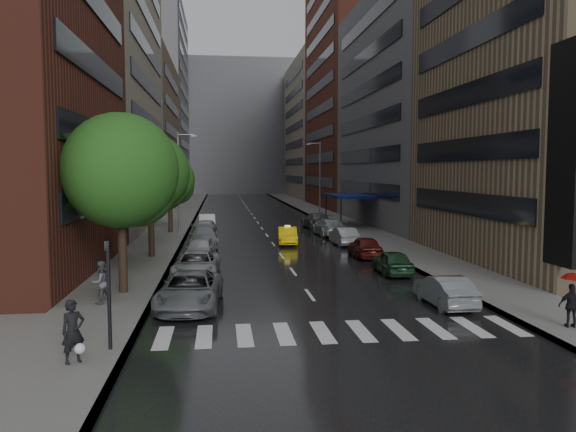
# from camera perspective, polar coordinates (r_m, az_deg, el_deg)

# --- Properties ---
(ground) EXTENTS (220.00, 220.00, 0.00)m
(ground) POSITION_cam_1_polar(r_m,az_deg,el_deg) (22.54, 3.87, -10.24)
(ground) COLOR gray
(ground) RESTS_ON ground
(road) EXTENTS (14.00, 140.00, 0.01)m
(road) POSITION_cam_1_polar(r_m,az_deg,el_deg) (71.74, -3.62, 0.07)
(road) COLOR black
(road) RESTS_ON ground
(sidewalk_left) EXTENTS (4.00, 140.00, 0.15)m
(sidewalk_left) POSITION_cam_1_polar(r_m,az_deg,el_deg) (71.78, -10.81, 0.06)
(sidewalk_left) COLOR gray
(sidewalk_left) RESTS_ON ground
(sidewalk_right) EXTENTS (4.00, 140.00, 0.15)m
(sidewalk_right) POSITION_cam_1_polar(r_m,az_deg,el_deg) (72.80, 3.47, 0.19)
(sidewalk_right) COLOR gray
(sidewalk_right) RESTS_ON ground
(crosswalk) EXTENTS (13.15, 2.80, 0.01)m
(crosswalk) POSITION_cam_1_polar(r_m,az_deg,el_deg) (20.69, 5.48, -11.59)
(crosswalk) COLOR silver
(crosswalk) RESTS_ON ground
(buildings_left) EXTENTS (8.00, 108.00, 38.00)m
(buildings_left) POSITION_cam_1_polar(r_m,az_deg,el_deg) (81.55, -14.86, 11.74)
(buildings_left) COLOR maroon
(buildings_left) RESTS_ON ground
(buildings_right) EXTENTS (8.05, 109.10, 36.00)m
(buildings_right) POSITION_cam_1_polar(r_m,az_deg,el_deg) (80.92, 6.92, 11.23)
(buildings_right) COLOR #937A5B
(buildings_right) RESTS_ON ground
(building_far) EXTENTS (40.00, 14.00, 32.00)m
(building_far) POSITION_cam_1_polar(r_m,az_deg,el_deg) (139.82, -5.28, 8.88)
(building_far) COLOR slate
(building_far) RESTS_ON ground
(tree_near) EXTENTS (5.28, 5.28, 8.42)m
(tree_near) POSITION_cam_1_polar(r_m,az_deg,el_deg) (26.77, -16.64, 4.41)
(tree_near) COLOR #382619
(tree_near) RESTS_ON ground
(tree_mid) EXTENTS (5.12, 5.12, 8.16)m
(tree_mid) POSITION_cam_1_polar(r_m,az_deg,el_deg) (37.59, -13.83, 4.24)
(tree_mid) COLOR #382619
(tree_mid) RESTS_ON ground
(tree_far) EXTENTS (4.49, 4.49, 7.15)m
(tree_far) POSITION_cam_1_polar(r_m,az_deg,el_deg) (51.87, -11.92, 3.60)
(tree_far) COLOR #382619
(tree_far) RESTS_ON ground
(taxi) EXTENTS (1.74, 4.18, 1.34)m
(taxi) POSITION_cam_1_polar(r_m,az_deg,el_deg) (43.83, -0.06, -2.01)
(taxi) COLOR yellow
(taxi) RESTS_ON ground
(parked_cars_left) EXTENTS (2.91, 36.71, 1.54)m
(parked_cars_left) POSITION_cam_1_polar(r_m,az_deg,el_deg) (37.69, -8.84, -3.06)
(parked_cars_left) COLOR slate
(parked_cars_left) RESTS_ON ground
(parked_cars_right) EXTENTS (2.65, 37.10, 1.54)m
(parked_cars_right) POSITION_cam_1_polar(r_m,az_deg,el_deg) (43.77, 5.67, -1.97)
(parked_cars_right) COLOR slate
(parked_cars_right) RESTS_ON ground
(ped_bag_walker) EXTENTS (0.82, 0.76, 1.88)m
(ped_bag_walker) POSITION_cam_1_polar(r_m,az_deg,el_deg) (17.90, -20.97, -10.98)
(ped_bag_walker) COLOR black
(ped_bag_walker) RESTS_ON sidewalk_left
(ped_black_umbrella) EXTENTS (1.11, 1.11, 2.09)m
(ped_black_umbrella) POSITION_cam_1_polar(r_m,az_deg,el_deg) (25.11, -18.53, -5.70)
(ped_black_umbrella) COLOR #515156
(ped_black_umbrella) RESTS_ON sidewalk_left
(ped_red_umbrella) EXTENTS (0.99, 0.82, 2.01)m
(ped_red_umbrella) POSITION_cam_1_polar(r_m,az_deg,el_deg) (22.74, 26.92, -7.15)
(ped_red_umbrella) COLOR black
(ped_red_umbrella) RESTS_ON sidewalk_right
(traffic_light) EXTENTS (0.18, 0.15, 3.45)m
(traffic_light) POSITION_cam_1_polar(r_m,az_deg,el_deg) (18.58, -17.75, -6.63)
(traffic_light) COLOR black
(traffic_light) RESTS_ON sidewalk_left
(street_lamp_left) EXTENTS (1.74, 0.22, 9.00)m
(street_lamp_left) POSITION_cam_1_polar(r_m,az_deg,el_deg) (51.52, -10.97, 3.61)
(street_lamp_left) COLOR gray
(street_lamp_left) RESTS_ON sidewalk_left
(street_lamp_right) EXTENTS (1.74, 0.22, 9.00)m
(street_lamp_right) POSITION_cam_1_polar(r_m,az_deg,el_deg) (67.44, 3.19, 3.93)
(street_lamp_right) COLOR gray
(street_lamp_right) RESTS_ON sidewalk_right
(awning) EXTENTS (4.00, 8.00, 3.12)m
(awning) POSITION_cam_1_polar(r_m,az_deg,el_deg) (57.95, 6.14, 2.05)
(awning) COLOR navy
(awning) RESTS_ON sidewalk_right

